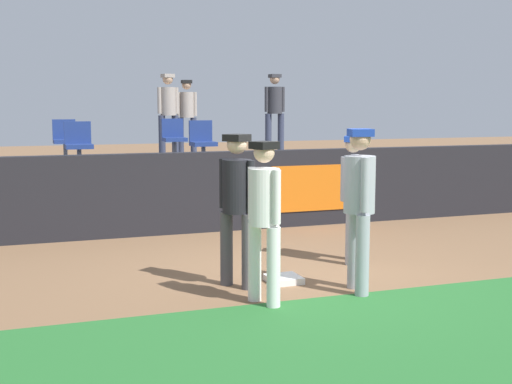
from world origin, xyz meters
The scene contains 16 objects.
ground_plane centered at (0.00, 0.00, 0.00)m, with size 60.00×60.00×0.00m, color brown.
grass_foreground_strip centered at (0.00, -2.27, 0.00)m, with size 18.00×2.80×0.01m, color #26662B.
first_base centered at (-0.30, -0.12, 0.04)m, with size 0.40×0.40×0.08m, color white.
player_fielder_home centered at (-0.84, -0.87, 1.03)m, with size 0.43×0.58×1.78m.
player_runner_visitor centered at (0.36, -0.80, 1.10)m, with size 0.43×0.52×1.90m.
player_coach_visitor centered at (1.00, 0.58, 1.01)m, with size 0.46×0.46×1.74m.
player_umpire centered at (-0.89, -0.11, 1.06)m, with size 0.48×0.48×1.83m.
field_wall centered at (0.01, 3.51, 0.68)m, with size 18.00×0.26×1.37m.
bleacher_platform centered at (0.00, 6.08, 0.51)m, with size 18.00×4.80×1.02m, color #59595E.
seat_back_center centered at (-0.05, 6.75, 1.50)m, with size 0.47×0.44×0.84m.
seat_back_left centered at (-2.31, 6.75, 1.50)m, with size 0.46×0.44×0.84m.
seat_front_center centered at (0.09, 4.95, 1.50)m, with size 0.45×0.44×0.84m.
seat_front_left centered at (-2.21, 4.95, 1.50)m, with size 0.47×0.44×0.84m.
spectator_hooded centered at (0.56, 7.98, 2.01)m, with size 0.48×0.34×1.70m.
spectator_capped centered at (2.75, 7.95, 2.11)m, with size 0.52×0.36×1.87m.
spectator_casual centered at (0.04, 7.62, 2.08)m, with size 0.50×0.41×1.82m.
Camera 1 is at (-3.42, -7.75, 2.18)m, focal length 48.33 mm.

